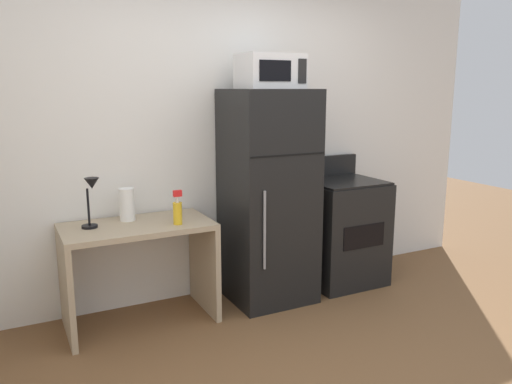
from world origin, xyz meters
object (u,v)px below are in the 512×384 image
Objects in this scene: oven_range at (342,231)px; desk at (138,255)px; spray_bottle at (178,211)px; microwave at (270,71)px; refrigerator at (268,197)px; paper_towel_roll at (127,204)px; desk_lamp at (91,194)px.

desk is at bearing 179.75° from oven_range.
microwave reaches higher than spray_bottle.
refrigerator reaches higher than spray_bottle.
desk is 4.24× the size of spray_bottle.
refrigerator is at bearing -1.25° from desk.
paper_towel_roll is 0.14× the size of refrigerator.
paper_towel_roll is 0.52× the size of microwave.
refrigerator reaches higher than oven_range.
microwave is at bearing -177.24° from oven_range.
desk_lamp is at bearing 176.54° from microwave.
microwave is at bearing -9.12° from paper_towel_roll.
paper_towel_roll is (-0.03, 0.13, 0.36)m from desk.
refrigerator is 1.54× the size of oven_range.
desk_lamp is 1.42× the size of spray_bottle.
desk_lamp is 0.32× the size of oven_range.
oven_range is (0.75, 0.02, -0.38)m from refrigerator.
spray_bottle is 1.60m from oven_range.
microwave is at bearing -89.68° from refrigerator.
spray_bottle is 1.27m from microwave.
paper_towel_roll is 1.46m from microwave.
refrigerator is at bearing -2.57° from desk_lamp.
desk_lamp is 1.36m from refrigerator.
oven_range is at bearing -4.31° from paper_towel_roll.
paper_towel_roll is 0.22× the size of oven_range.
spray_bottle is (0.56, -0.18, -0.14)m from desk_lamp.
refrigerator is 0.98m from microwave.
desk_lamp reaches higher than desk.
spray_bottle is at bearing -175.10° from oven_range.
desk is 2.99× the size of desk_lamp.
spray_bottle is at bearing -28.37° from desk.
refrigerator is (0.80, 0.12, 0.00)m from spray_bottle.
desk is at bearing -75.47° from paper_towel_roll.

